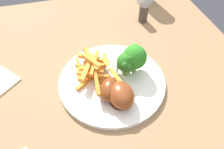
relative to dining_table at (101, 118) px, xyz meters
name	(u,v)px	position (x,y,z in m)	size (l,w,h in m)	color
dining_table	(101,118)	(0.00, 0.00, 0.00)	(0.98, 0.88, 0.76)	#8E6B47
dinner_plate	(112,81)	(0.03, -0.04, 0.12)	(0.27, 0.27, 0.01)	white
broccoli_floret_front	(127,62)	(0.04, -0.08, 0.17)	(0.06, 0.05, 0.07)	#7EAA47
broccoli_floret_middle	(134,57)	(0.05, -0.10, 0.17)	(0.07, 0.07, 0.08)	#85BA5D
carrot_fries_pile	(94,68)	(0.06, 0.00, 0.15)	(0.17, 0.11, 0.04)	orange
chicken_drumstick_near	(110,87)	(-0.01, -0.03, 0.15)	(0.12, 0.08, 0.04)	#4F1F0B
chicken_drumstick_far	(121,94)	(-0.03, -0.04, 0.15)	(0.13, 0.06, 0.05)	#58220E
pepper_shaker	(143,14)	(0.27, -0.21, 0.14)	(0.03, 0.03, 0.06)	#423833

